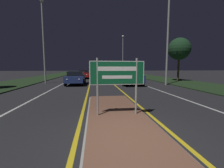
% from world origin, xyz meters
% --- Properties ---
extents(ground_plane, '(160.00, 160.00, 0.00)m').
position_xyz_m(ground_plane, '(0.00, 0.00, 0.00)').
color(ground_plane, '#232326').
extents(median_island, '(2.14, 7.11, 0.10)m').
position_xyz_m(median_island, '(0.00, 1.88, 0.04)').
color(median_island, '#999993').
rests_on(median_island, ground_plane).
extents(verge_left, '(5.00, 100.00, 0.08)m').
position_xyz_m(verge_left, '(-9.50, 20.00, 0.04)').
color(verge_left, '#1E3319').
rests_on(verge_left, ground_plane).
extents(verge_right, '(5.00, 100.00, 0.08)m').
position_xyz_m(verge_right, '(9.50, 20.00, 0.04)').
color(verge_right, '#1E3319').
rests_on(verge_right, ground_plane).
extents(centre_line_yellow_left, '(0.12, 70.00, 0.01)m').
position_xyz_m(centre_line_yellow_left, '(-1.26, 25.00, 0.00)').
color(centre_line_yellow_left, gold).
rests_on(centre_line_yellow_left, ground_plane).
extents(centre_line_yellow_right, '(0.12, 70.00, 0.01)m').
position_xyz_m(centre_line_yellow_right, '(1.26, 25.00, 0.00)').
color(centre_line_yellow_right, gold).
rests_on(centre_line_yellow_right, ground_plane).
extents(lane_line_white_left, '(0.12, 70.00, 0.01)m').
position_xyz_m(lane_line_white_left, '(-4.20, 25.00, 0.00)').
color(lane_line_white_left, silver).
rests_on(lane_line_white_left, ground_plane).
extents(lane_line_white_right, '(0.12, 70.00, 0.01)m').
position_xyz_m(lane_line_white_right, '(4.20, 25.00, 0.00)').
color(lane_line_white_right, silver).
rests_on(lane_line_white_right, ground_plane).
extents(edge_line_white_left, '(0.10, 70.00, 0.01)m').
position_xyz_m(edge_line_white_left, '(-7.20, 25.00, 0.00)').
color(edge_line_white_left, silver).
rests_on(edge_line_white_left, ground_plane).
extents(edge_line_white_right, '(0.10, 70.00, 0.01)m').
position_xyz_m(edge_line_white_right, '(7.20, 25.00, 0.00)').
color(edge_line_white_right, silver).
rests_on(edge_line_white_right, ground_plane).
extents(highway_sign, '(1.91, 0.07, 1.99)m').
position_xyz_m(highway_sign, '(0.00, 1.88, 1.49)').
color(highway_sign, '#9E9E99').
rests_on(highway_sign, median_island).
extents(streetlight_left_near, '(0.45, 0.45, 9.10)m').
position_xyz_m(streetlight_left_near, '(-6.21, 14.20, 5.46)').
color(streetlight_left_near, '#9E9E99').
rests_on(streetlight_left_near, ground_plane).
extents(streetlight_right_near, '(0.58, 0.58, 9.90)m').
position_xyz_m(streetlight_right_near, '(6.39, 10.97, 6.63)').
color(streetlight_right_near, '#9E9E99').
rests_on(streetlight_right_near, ground_plane).
extents(streetlight_right_far, '(0.52, 0.52, 9.45)m').
position_xyz_m(streetlight_right_far, '(6.21, 33.02, 6.00)').
color(streetlight_right_far, '#9E9E99').
rests_on(streetlight_right_far, ground_plane).
extents(car_receding_0, '(2.03, 4.71, 1.57)m').
position_xyz_m(car_receding_0, '(2.89, 11.97, 0.83)').
color(car_receding_0, navy).
rests_on(car_receding_0, ground_plane).
extents(car_receding_1, '(1.89, 4.09, 1.42)m').
position_xyz_m(car_receding_1, '(2.68, 23.14, 0.76)').
color(car_receding_1, black).
rests_on(car_receding_1, ground_plane).
extents(car_receding_2, '(2.01, 4.77, 1.42)m').
position_xyz_m(car_receding_2, '(5.79, 35.00, 0.76)').
color(car_receding_2, '#B7B7BC').
rests_on(car_receding_2, ground_plane).
extents(car_receding_3, '(1.95, 4.29, 1.45)m').
position_xyz_m(car_receding_3, '(2.72, 44.49, 0.76)').
color(car_receding_3, '#4C514C').
rests_on(car_receding_3, ground_plane).
extents(car_approaching_0, '(1.87, 4.07, 1.37)m').
position_xyz_m(car_approaching_0, '(-2.68, 12.60, 0.73)').
color(car_approaching_0, navy).
rests_on(car_approaching_0, ground_plane).
extents(car_approaching_1, '(1.89, 4.76, 1.36)m').
position_xyz_m(car_approaching_1, '(-2.43, 21.76, 0.72)').
color(car_approaching_1, maroon).
rests_on(car_approaching_1, ground_plane).
extents(roadside_palm_right, '(2.72, 2.72, 5.36)m').
position_xyz_m(roadside_palm_right, '(9.80, 14.60, 4.05)').
color(roadside_palm_right, '#4C3823').
rests_on(roadside_palm_right, verge_right).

